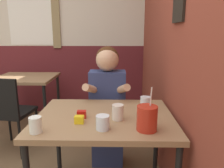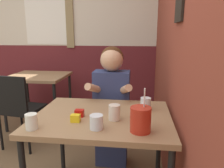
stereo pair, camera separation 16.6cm
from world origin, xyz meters
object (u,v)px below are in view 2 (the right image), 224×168
object	(u,v)px
chair_near_window	(18,106)
person_seated	(112,104)
background_table	(38,81)
cocktail_pitcher	(141,119)
main_table	(103,124)

from	to	relation	value
chair_near_window	person_seated	distance (m)	1.10
background_table	cocktail_pitcher	distance (m)	2.16
background_table	cocktail_pitcher	size ratio (longest dim) A/B	2.87
main_table	person_seated	distance (m)	0.55
chair_near_window	person_seated	bearing A→B (deg)	-1.11
chair_near_window	background_table	bearing A→B (deg)	103.81
cocktail_pitcher	person_seated	bearing A→B (deg)	108.96
background_table	person_seated	distance (m)	1.42
background_table	main_table	bearing A→B (deg)	-50.52
person_seated	cocktail_pitcher	world-z (taller)	person_seated
chair_near_window	cocktail_pitcher	size ratio (longest dim) A/B	3.19
background_table	chair_near_window	world-z (taller)	chair_near_window
background_table	chair_near_window	xyz separation A→B (m)	(0.07, -0.67, -0.13)
main_table	background_table	distance (m)	1.80
background_table	cocktail_pitcher	xyz separation A→B (m)	(1.41, -1.63, 0.16)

